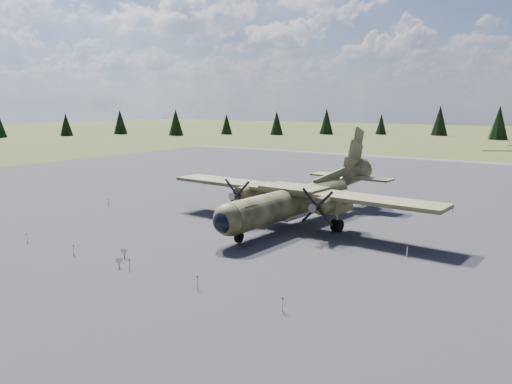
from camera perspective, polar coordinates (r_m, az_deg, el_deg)
The scene contains 7 objects.
ground at distance 45.84m, azimuth -3.25°, elevation -3.98°, with size 500.00×500.00×0.00m, color #4E5324.
apron at distance 53.92m, azimuth 3.21°, elevation -1.85°, with size 120.00×120.00×0.04m, color #5D5D63.
transport_plane at distance 46.77m, azimuth 5.01°, elevation -0.42°, with size 27.78×25.20×9.15m.
info_placard_left at distance 37.90m, azimuth -14.87°, elevation -6.60°, with size 0.46×0.29×0.67m.
info_placard_right at distance 35.68m, azimuth -15.42°, elevation -7.69°, with size 0.45×0.31×0.66m.
barrier_fence at distance 45.93m, azimuth -3.77°, elevation -3.30°, with size 33.12×29.62×0.85m.
treeline at distance 39.29m, azimuth 8.26°, elevation 0.82°, with size 299.69×309.39×10.80m.
Camera 1 is at (27.06, -35.31, 11.05)m, focal length 35.00 mm.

